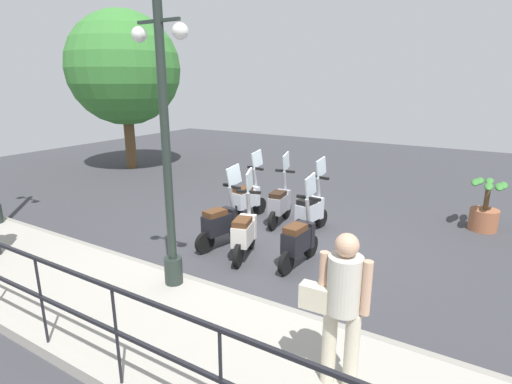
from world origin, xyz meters
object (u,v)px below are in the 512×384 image
(scooter_far_1, at_px, (280,203))
(scooter_far_2, at_px, (247,198))
(scooter_near_1, at_px, (245,231))
(scooter_near_0, at_px, (299,239))
(scooter_near_2, at_px, (221,223))
(potted_palm, at_px, (485,210))
(scooter_far_0, at_px, (311,210))
(tree_large, at_px, (124,69))
(lamp_post_near, at_px, (167,167))
(pedestrian_with_bag, at_px, (341,300))

(scooter_far_1, relative_size, scooter_far_2, 1.00)
(scooter_near_1, distance_m, scooter_far_1, 1.85)
(scooter_near_1, xyz_separation_m, scooter_far_2, (1.75, 1.06, 0.00))
(scooter_near_0, bearing_deg, scooter_near_2, 95.83)
(potted_palm, height_order, scooter_far_0, scooter_far_0)
(tree_large, bearing_deg, scooter_far_2, -110.89)
(potted_palm, relative_size, scooter_far_1, 0.69)
(scooter_far_1, bearing_deg, scooter_near_2, 161.27)
(scooter_near_1, bearing_deg, scooter_far_2, 14.45)
(tree_large, relative_size, scooter_near_0, 3.46)
(scooter_far_0, height_order, scooter_far_1, same)
(lamp_post_near, distance_m, potted_palm, 6.68)
(lamp_post_near, height_order, scooter_near_2, lamp_post_near)
(potted_palm, xyz_separation_m, scooter_near_2, (-3.58, 4.17, 0.04))
(tree_large, xyz_separation_m, scooter_near_0, (-4.05, -8.55, -2.94))
(scooter_near_1, relative_size, scooter_far_0, 1.00)
(lamp_post_near, xyz_separation_m, scooter_far_1, (3.41, 0.04, -1.41))
(scooter_near_2, bearing_deg, potted_palm, -36.30)
(pedestrian_with_bag, height_order, scooter_far_2, pedestrian_with_bag)
(lamp_post_near, xyz_separation_m, scooter_near_1, (1.57, -0.23, -1.41))
(lamp_post_near, xyz_separation_m, scooter_near_2, (1.73, 0.39, -1.41))
(lamp_post_near, height_order, scooter_far_1, lamp_post_near)
(potted_palm, xyz_separation_m, scooter_far_0, (-2.05, 3.04, 0.04))
(lamp_post_near, distance_m, scooter_near_0, 2.56)
(scooter_near_1, height_order, scooter_far_0, same)
(scooter_far_0, relative_size, scooter_far_1, 1.00)
(pedestrian_with_bag, xyz_separation_m, tree_large, (6.53, 10.13, 2.34))
(potted_palm, distance_m, scooter_far_0, 3.66)
(scooter_far_0, bearing_deg, scooter_near_1, 171.67)
(tree_large, xyz_separation_m, scooter_far_0, (-2.56, -8.10, -2.94))
(pedestrian_with_bag, distance_m, scooter_far_0, 4.49)
(tree_large, bearing_deg, scooter_near_2, -120.42)
(scooter_near_0, height_order, scooter_far_2, same)
(potted_palm, xyz_separation_m, scooter_far_1, (-1.90, 3.82, 0.04))
(scooter_near_0, relative_size, scooter_near_2, 1.00)
(scooter_near_1, bearing_deg, scooter_far_1, -8.38)
(pedestrian_with_bag, height_order, scooter_far_0, pedestrian_with_bag)
(lamp_post_near, distance_m, pedestrian_with_bag, 2.98)
(potted_palm, distance_m, scooter_far_1, 4.27)
(tree_large, distance_m, potted_palm, 11.54)
(lamp_post_near, relative_size, scooter_near_1, 2.58)
(scooter_near_0, xyz_separation_m, scooter_near_1, (-0.19, 0.97, 0.00))
(scooter_near_0, distance_m, scooter_near_1, 0.99)
(tree_large, relative_size, scooter_far_2, 3.46)
(lamp_post_near, bearing_deg, potted_palm, -35.50)
(pedestrian_with_bag, relative_size, scooter_far_1, 1.03)
(tree_large, relative_size, scooter_near_2, 3.46)
(scooter_near_2, bearing_deg, lamp_post_near, -154.28)
(scooter_far_0, bearing_deg, scooter_near_0, -154.45)
(lamp_post_near, xyz_separation_m, scooter_far_2, (3.33, 0.83, -1.41))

